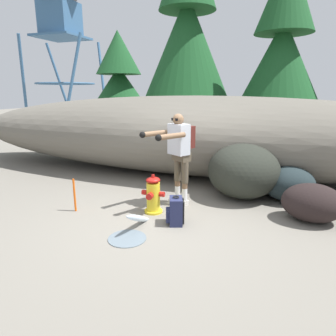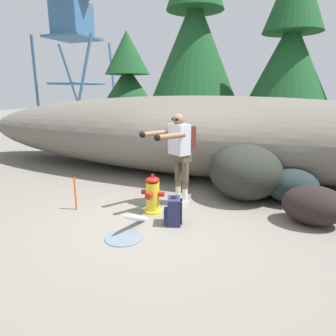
{
  "view_description": "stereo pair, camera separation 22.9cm",
  "coord_description": "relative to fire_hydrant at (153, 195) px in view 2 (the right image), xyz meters",
  "views": [
    {
      "loc": [
        1.66,
        -4.44,
        2.09
      ],
      "look_at": [
        -0.01,
        0.49,
        0.75
      ],
      "focal_mm": 32.18,
      "sensor_mm": 36.0,
      "label": 1
    },
    {
      "loc": [
        1.87,
        -4.37,
        2.09
      ],
      "look_at": [
        -0.01,
        0.49,
        0.75
      ],
      "focal_mm": 32.18,
      "sensor_mm": 36.0,
      "label": 2
    }
  ],
  "objects": [
    {
      "name": "survey_stake",
      "position": [
        -1.34,
        -0.39,
        -0.02
      ],
      "size": [
        0.04,
        0.04,
        0.6
      ],
      "primitive_type": "cylinder",
      "color": "#E55914",
      "rests_on": "ground_plane"
    },
    {
      "name": "boulder_mid",
      "position": [
        2.28,
        1.38,
        0.03
      ],
      "size": [
        1.04,
        0.91,
        0.69
      ],
      "primitive_type": "ellipsoid",
      "rotation": [
        0.0,
        0.0,
        3.22
      ],
      "color": "#202C2F",
      "rests_on": "ground_plane"
    },
    {
      "name": "pine_tree_center",
      "position": [
        2.01,
        5.86,
        3.06
      ],
      "size": [
        2.73,
        2.73,
        6.13
      ],
      "color": "#47331E",
      "rests_on": "ground_plane"
    },
    {
      "name": "utility_worker",
      "position": [
        0.31,
        0.51,
        0.77
      ],
      "size": [
        0.84,
        1.03,
        1.7
      ],
      "rotation": [
        0.0,
        0.0,
        -2.12
      ],
      "color": "beige",
      "rests_on": "ground_plane"
    },
    {
      "name": "hydrant_water_jet",
      "position": [
        -0.0,
        -0.73,
        -0.22
      ],
      "size": [
        0.56,
        1.19,
        0.52
      ],
      "color": "silver",
      "rests_on": "ground_plane"
    },
    {
      "name": "dirt_embankment",
      "position": [
        0.18,
        2.87,
        0.67
      ],
      "size": [
        13.87,
        3.2,
        1.98
      ],
      "primitive_type": "ellipsoid",
      "color": "#666056",
      "rests_on": "ground_plane"
    },
    {
      "name": "fire_hydrant",
      "position": [
        0.0,
        0.0,
        0.0
      ],
      "size": [
        0.42,
        0.37,
        0.69
      ],
      "color": "yellow",
      "rests_on": "ground_plane"
    },
    {
      "name": "spare_backpack",
      "position": [
        0.51,
        -0.33,
        -0.1
      ],
      "size": [
        0.34,
        0.35,
        0.47
      ],
      "rotation": [
        0.0,
        0.0,
        3.47
      ],
      "color": "#23284C",
      "rests_on": "ground_plane"
    },
    {
      "name": "boulder_outlier",
      "position": [
        1.53,
        2.09,
        0.0
      ],
      "size": [
        0.95,
        0.89,
        0.64
      ],
      "primitive_type": "ellipsoid",
      "rotation": [
        0.0,
        0.0,
        2.93
      ],
      "color": "black",
      "rests_on": "ground_plane"
    },
    {
      "name": "watchtower",
      "position": [
        -9.88,
        11.0,
        5.64
      ],
      "size": [
        4.31,
        4.31,
        8.0
      ],
      "color": "#386089",
      "rests_on": "ground_plane"
    },
    {
      "name": "boulder_small",
      "position": [
        2.6,
        0.5,
        0.0
      ],
      "size": [
        1.02,
        0.83,
        0.63
      ],
      "primitive_type": "ellipsoid",
      "rotation": [
        0.0,
        0.0,
        6.21
      ],
      "color": "black",
      "rests_on": "ground_plane"
    },
    {
      "name": "ground_plane",
      "position": [
        0.18,
        -0.19,
        -0.34
      ],
      "size": [
        56.0,
        56.0,
        0.04
      ],
      "primitive_type": "cube",
      "color": "slate"
    },
    {
      "name": "pine_tree_far_left",
      "position": [
        -4.45,
        7.43,
        2.15
      ],
      "size": [
        2.94,
        2.94,
        4.54
      ],
      "color": "#47331E",
      "rests_on": "ground_plane"
    },
    {
      "name": "pine_tree_left",
      "position": [
        -1.09,
        6.06,
        3.88
      ],
      "size": [
        2.99,
        2.99,
        7.59
      ],
      "color": "#47331E",
      "rests_on": "ground_plane"
    },
    {
      "name": "boulder_large",
      "position": [
        1.41,
        1.31,
        0.24
      ],
      "size": [
        1.58,
        1.54,
        1.1
      ],
      "primitive_type": "ellipsoid",
      "rotation": [
        0.0,
        0.0,
        1.71
      ],
      "color": "#272A24",
      "rests_on": "ground_plane"
    }
  ]
}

